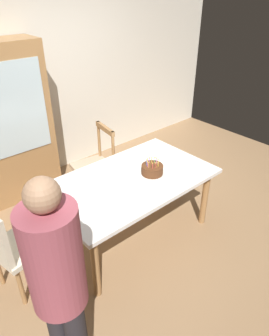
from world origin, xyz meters
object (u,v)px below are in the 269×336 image
(dining_table, at_px, (131,185))
(china_cabinet, at_px, (2,127))
(plate_near_celebrant, at_px, (107,207))
(chair_spindle_back, at_px, (95,166))
(plate_far_side, at_px, (110,172))
(chair_upholstered, at_px, (10,244))
(birthday_cake, at_px, (152,170))
(person_celebrant, at_px, (59,283))

(dining_table, xyz_separation_m, china_cabinet, (-0.64, 1.56, 0.31))
(plate_near_celebrant, relative_size, chair_spindle_back, 0.23)
(plate_far_side, xyz_separation_m, chair_upholstered, (-1.14, -0.10, -0.20))
(dining_table, distance_m, plate_near_celebrant, 0.52)
(chair_spindle_back, bearing_deg, chair_upholstered, -152.58)
(chair_upholstered, bearing_deg, plate_near_celebrant, -24.37)
(birthday_cake, bearing_deg, dining_table, 156.92)
(birthday_cake, distance_m, china_cabinet, 1.86)
(dining_table, height_order, chair_upholstered, chair_upholstered)
(chair_spindle_back, height_order, person_celebrant, person_celebrant)
(chair_spindle_back, relative_size, china_cabinet, 0.50)
(birthday_cake, distance_m, chair_spindle_back, 0.97)
(dining_table, distance_m, china_cabinet, 1.71)
(person_celebrant, bearing_deg, chair_upholstered, 89.30)
(chair_upholstered, xyz_separation_m, china_cabinet, (0.59, 1.44, 0.42))
(birthday_cake, xyz_separation_m, china_cabinet, (-0.85, 1.65, 0.18))
(birthday_cake, xyz_separation_m, chair_upholstered, (-1.44, 0.21, -0.24))
(birthday_cake, relative_size, china_cabinet, 0.15)
(dining_table, distance_m, birthday_cake, 0.26)
(chair_upholstered, bearing_deg, plate_far_side, 5.21)
(person_celebrant, bearing_deg, chair_spindle_back, 50.37)
(dining_table, xyz_separation_m, chair_spindle_back, (0.11, 0.82, -0.19))
(person_celebrant, xyz_separation_m, china_cabinet, (0.60, 2.37, 0.01))
(birthday_cake, height_order, person_celebrant, person_celebrant)
(dining_table, xyz_separation_m, birthday_cake, (0.21, -0.09, 0.13))
(plate_far_side, distance_m, chair_spindle_back, 0.68)
(dining_table, bearing_deg, chair_upholstered, 174.36)
(person_celebrant, bearing_deg, plate_near_celebrant, 37.22)
(dining_table, bearing_deg, birthday_cake, -23.08)
(dining_table, height_order, birthday_cake, birthday_cake)
(china_cabinet, bearing_deg, birthday_cake, -62.62)
(plate_near_celebrant, bearing_deg, dining_table, 26.01)
(dining_table, relative_size, person_celebrant, 1.02)
(person_celebrant, height_order, china_cabinet, china_cabinet)
(chair_upholstered, distance_m, person_celebrant, 1.02)
(dining_table, distance_m, chair_upholstered, 1.24)
(plate_near_celebrant, relative_size, plate_far_side, 1.00)
(plate_far_side, distance_m, china_cabinet, 1.46)
(plate_far_side, bearing_deg, chair_upholstered, -174.79)
(dining_table, distance_m, person_celebrant, 1.51)
(china_cabinet, bearing_deg, dining_table, -67.57)
(plate_near_celebrant, bearing_deg, chair_spindle_back, 61.11)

